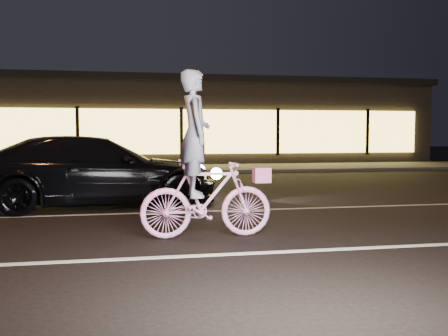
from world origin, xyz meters
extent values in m
plane|color=black|center=(0.00, 0.00, 0.00)|extent=(90.00, 90.00, 0.00)
cube|color=silver|center=(0.00, -1.50, 0.00)|extent=(60.00, 0.12, 0.01)
cube|color=gray|center=(0.00, 2.00, 0.00)|extent=(60.00, 0.10, 0.01)
cube|color=#383533|center=(0.00, 13.00, 0.06)|extent=(30.00, 4.00, 0.12)
cube|color=black|center=(0.00, 19.00, 2.00)|extent=(25.00, 8.00, 4.00)
cube|color=black|center=(0.00, 19.00, 4.05)|extent=(25.40, 8.40, 0.30)
cube|color=#EECA53|center=(0.00, 14.90, 1.60)|extent=(23.00, 0.15, 2.00)
cube|color=black|center=(-4.50, 14.82, 1.60)|extent=(0.15, 0.08, 2.20)
cube|color=black|center=(0.00, 14.82, 1.60)|extent=(0.15, 0.08, 2.20)
cube|color=black|center=(4.50, 14.82, 1.60)|extent=(0.15, 0.08, 2.20)
cube|color=black|center=(9.00, 14.82, 1.60)|extent=(0.15, 0.08, 2.20)
imported|color=#FA38AC|center=(-1.20, -0.44, 0.58)|extent=(1.94, 0.55, 1.16)
imported|color=silver|center=(-1.37, -0.44, 1.52)|extent=(0.44, 0.67, 1.83)
cube|color=#DB4786|center=(-0.37, -0.44, 0.91)|extent=(0.24, 0.20, 0.22)
imported|color=black|center=(-3.02, 3.12, 0.74)|extent=(5.31, 2.70, 1.48)
sphere|color=#FFF2BF|center=(-0.67, 4.10, 0.68)|extent=(0.25, 0.25, 0.25)
sphere|color=#FFF2BF|center=(-0.50, 2.75, 0.68)|extent=(0.25, 0.25, 0.25)
camera|label=1|loc=(-2.30, -7.58, 1.53)|focal=40.00mm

